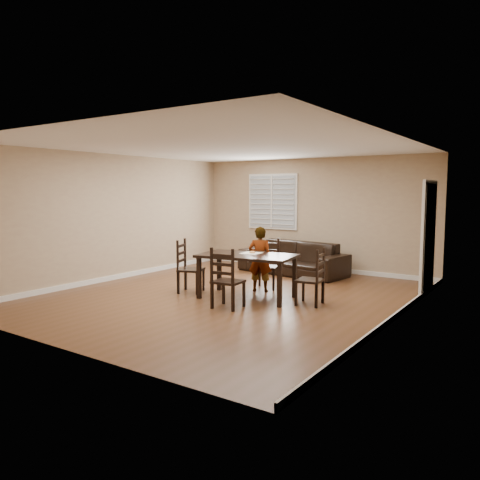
% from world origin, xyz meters
% --- Properties ---
extents(ground, '(7.00, 7.00, 0.00)m').
position_xyz_m(ground, '(0.00, 0.00, 0.00)').
color(ground, '#58331E').
rests_on(ground, ground).
extents(room, '(6.04, 7.04, 2.72)m').
position_xyz_m(room, '(0.04, 0.18, 1.81)').
color(room, tan).
rests_on(room, ground).
extents(dining_table, '(1.82, 1.21, 0.79)m').
position_xyz_m(dining_table, '(0.37, 0.05, 0.70)').
color(dining_table, black).
rests_on(dining_table, ground).
extents(chair_near, '(0.54, 0.52, 0.98)m').
position_xyz_m(chair_near, '(0.18, 1.10, 0.45)').
color(chair_near, black).
rests_on(chair_near, ground).
extents(chair_far, '(0.49, 0.46, 1.01)m').
position_xyz_m(chair_far, '(0.50, -0.83, 0.46)').
color(chair_far, black).
rests_on(chair_far, ground).
extents(chair_left, '(0.56, 0.57, 1.01)m').
position_xyz_m(chair_left, '(-0.89, -0.18, 0.46)').
color(chair_left, black).
rests_on(chair_left, ground).
extents(chair_right, '(0.46, 0.48, 0.97)m').
position_xyz_m(chair_right, '(1.63, 0.25, 0.44)').
color(chair_right, black).
rests_on(chair_right, ground).
extents(child, '(0.53, 0.43, 1.25)m').
position_xyz_m(child, '(0.27, 0.65, 0.62)').
color(child, gray).
rests_on(child, ground).
extents(napkin, '(0.35, 0.35, 0.00)m').
position_xyz_m(napkin, '(0.34, 0.23, 0.79)').
color(napkin, white).
rests_on(napkin, dining_table).
extents(donut, '(0.11, 0.11, 0.04)m').
position_xyz_m(donut, '(0.36, 0.24, 0.82)').
color(donut, '#D7904D').
rests_on(donut, napkin).
extents(sofa, '(2.66, 1.35, 0.74)m').
position_xyz_m(sofa, '(-0.13, 2.72, 0.37)').
color(sofa, black).
rests_on(sofa, ground).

